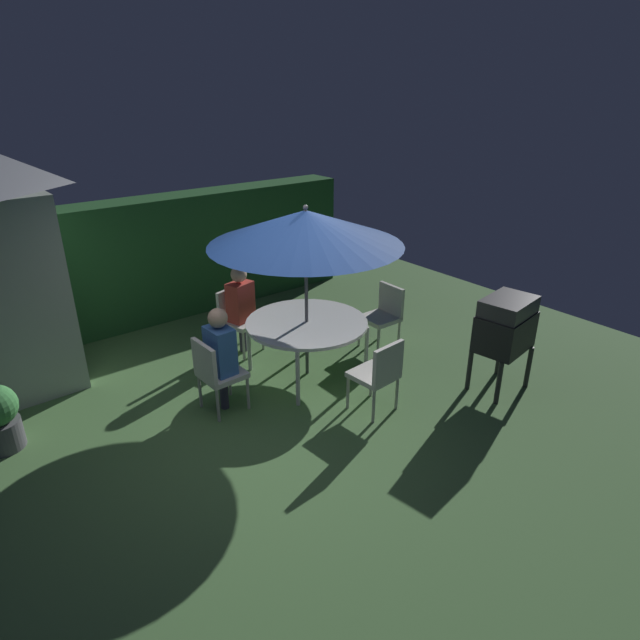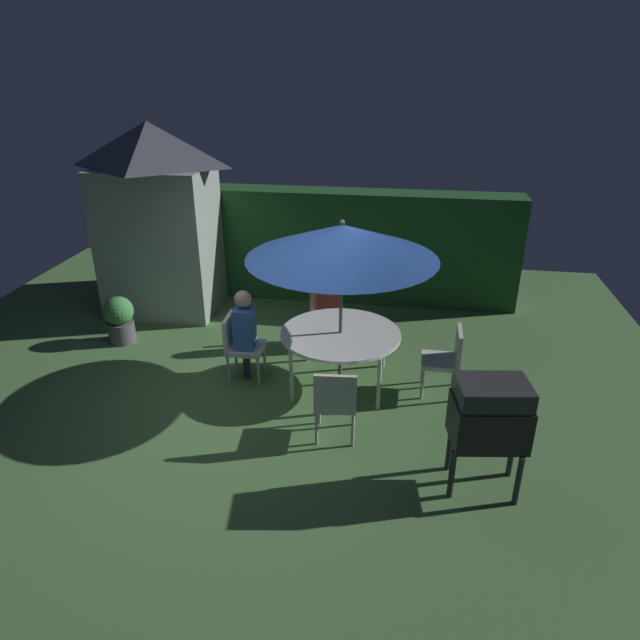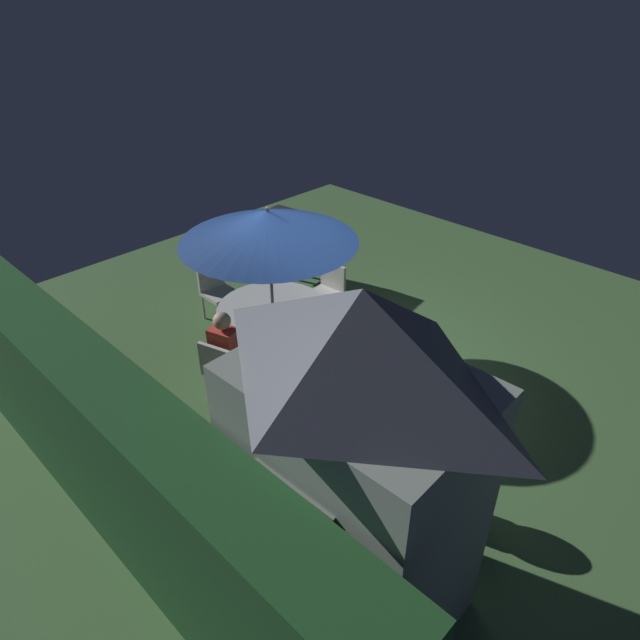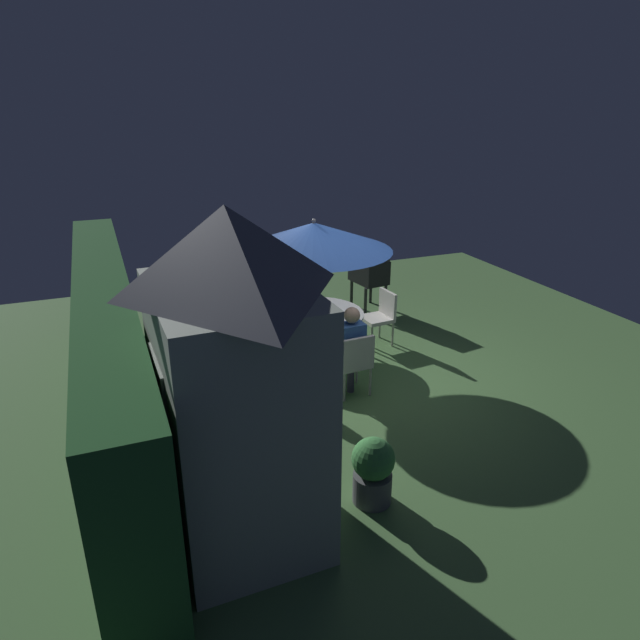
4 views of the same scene
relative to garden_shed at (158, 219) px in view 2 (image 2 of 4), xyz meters
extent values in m
plane|color=#47703D|center=(2.31, -2.52, -1.57)|extent=(11.00, 11.00, 0.00)
cube|color=#1E4C23|center=(2.31, 0.98, -0.61)|extent=(7.17, 0.61, 1.92)
cube|color=gray|center=(0.00, 0.00, -0.37)|extent=(1.78, 1.31, 2.40)
pyramid|color=#4C515B|center=(0.00, 0.00, 1.17)|extent=(1.88, 1.39, 0.68)
cube|color=slate|center=(-0.01, 0.64, -0.63)|extent=(0.73, 0.05, 1.87)
cylinder|color=white|center=(3.24, -2.01, -0.84)|extent=(1.54, 1.54, 0.04)
cylinder|color=beige|center=(2.70, -2.55, -1.21)|extent=(0.05, 0.05, 0.71)
cylinder|color=beige|center=(3.78, -2.55, -1.21)|extent=(0.05, 0.05, 0.71)
cylinder|color=beige|center=(2.70, -1.47, -1.21)|extent=(0.05, 0.05, 0.71)
cylinder|color=beige|center=(3.78, -1.47, -1.21)|extent=(0.05, 0.05, 0.71)
cylinder|color=#4C4C51|center=(3.24, -2.01, -0.49)|extent=(0.04, 0.04, 2.15)
cone|color=navy|center=(3.24, -2.01, 0.38)|extent=(2.34, 2.34, 0.41)
sphere|color=#4C4C51|center=(3.24, -2.01, 0.62)|extent=(0.06, 0.06, 0.06)
cube|color=black|center=(4.88, -3.77, -0.79)|extent=(0.77, 0.60, 0.45)
cube|color=#2B2B2E|center=(4.88, -3.77, -0.47)|extent=(0.73, 0.57, 0.20)
cylinder|color=#262628|center=(4.57, -3.98, -1.29)|extent=(0.06, 0.06, 0.55)
cylinder|color=#262628|center=(5.19, -3.98, -1.29)|extent=(0.06, 0.06, 0.55)
cylinder|color=#262628|center=(4.57, -3.56, -1.29)|extent=(0.06, 0.06, 0.55)
cylinder|color=#262628|center=(5.19, -3.56, -1.29)|extent=(0.06, 0.06, 0.55)
cube|color=silver|center=(2.91, -0.93, -1.12)|extent=(0.57, 0.57, 0.06)
cube|color=silver|center=(2.85, -0.73, -0.89)|extent=(0.45, 0.18, 0.45)
cylinder|color=#AFABA3|center=(3.05, -0.68, -1.34)|extent=(0.04, 0.04, 0.45)
cylinder|color=#AFABA3|center=(2.66, -0.80, -1.34)|extent=(0.04, 0.04, 0.45)
cylinder|color=#AFABA3|center=(3.16, -1.07, -1.34)|extent=(0.04, 0.04, 0.45)
cylinder|color=#AFABA3|center=(2.78, -1.18, -1.34)|extent=(0.04, 0.04, 0.45)
cube|color=silver|center=(1.98, -2.07, -1.12)|extent=(0.48, 0.48, 0.06)
cube|color=silver|center=(1.77, -2.07, -0.89)|extent=(0.07, 0.46, 0.45)
cylinder|color=#AFABA3|center=(1.78, -1.87, -1.34)|extent=(0.04, 0.04, 0.45)
cylinder|color=#AFABA3|center=(1.79, -2.27, -1.34)|extent=(0.04, 0.04, 0.45)
cylinder|color=#AFABA3|center=(2.18, -1.86, -1.34)|extent=(0.04, 0.04, 0.45)
cylinder|color=#AFABA3|center=(2.19, -2.26, -1.34)|extent=(0.04, 0.04, 0.45)
cube|color=silver|center=(3.33, -3.15, -1.12)|extent=(0.50, 0.50, 0.06)
cube|color=silver|center=(3.34, -3.36, -0.89)|extent=(0.46, 0.09, 0.45)
cylinder|color=#AFABA3|center=(3.14, -3.36, -1.34)|extent=(0.04, 0.04, 0.45)
cylinder|color=#AFABA3|center=(3.54, -3.33, -1.34)|extent=(0.04, 0.04, 0.45)
cylinder|color=#AFABA3|center=(3.11, -2.96, -1.34)|extent=(0.04, 0.04, 0.45)
cylinder|color=#AFABA3|center=(3.51, -2.93, -1.34)|extent=(0.04, 0.04, 0.45)
cube|color=silver|center=(4.51, -2.03, -1.12)|extent=(0.47, 0.47, 0.06)
cube|color=silver|center=(4.72, -2.04, -0.89)|extent=(0.06, 0.46, 0.45)
cylinder|color=#AFABA3|center=(4.70, -2.24, -1.34)|extent=(0.04, 0.04, 0.45)
cylinder|color=#AFABA3|center=(4.71, -1.84, -1.34)|extent=(0.04, 0.04, 0.45)
cylinder|color=#AFABA3|center=(4.30, -2.23, -1.34)|extent=(0.04, 0.04, 0.45)
cylinder|color=#AFABA3|center=(4.31, -1.83, -1.34)|extent=(0.04, 0.04, 0.45)
cylinder|color=#4C4C51|center=(-0.19, -1.31, -1.41)|extent=(0.40, 0.40, 0.32)
sphere|color=#3D8442|center=(-0.19, -1.31, -1.06)|extent=(0.44, 0.44, 0.44)
cube|color=#CC3D33|center=(2.91, -0.93, -0.81)|extent=(0.39, 0.33, 0.55)
sphere|color=tan|center=(2.91, -0.93, -0.42)|extent=(0.22, 0.22, 0.22)
cylinder|color=#383347|center=(2.91, -0.93, -1.33)|extent=(0.10, 0.10, 0.48)
cube|color=#3866B2|center=(1.98, -2.07, -0.81)|extent=(0.25, 0.35, 0.55)
sphere|color=tan|center=(1.98, -2.07, -0.42)|extent=(0.22, 0.22, 0.22)
cylinder|color=#383347|center=(1.98, -2.07, -1.33)|extent=(0.10, 0.10, 0.48)
camera|label=1|loc=(-0.45, -6.96, 1.92)|focal=30.06mm
camera|label=2|loc=(3.98, -8.44, 2.34)|focal=31.67mm
camera|label=3|loc=(-1.89, 2.31, 3.15)|focal=31.41mm
camera|label=4|loc=(-4.37, 0.94, 2.29)|focal=31.73mm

